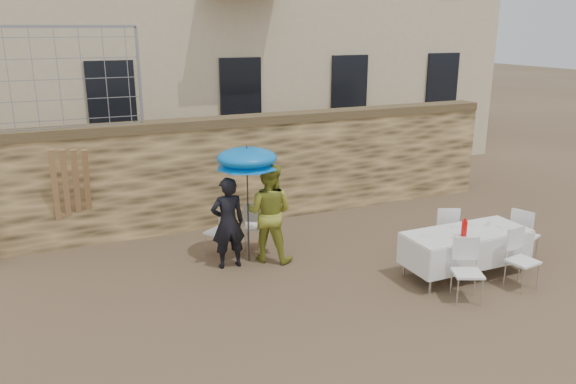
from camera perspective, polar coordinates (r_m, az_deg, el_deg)
name	(u,v)px	position (r m, az deg, el deg)	size (l,w,h in m)	color
ground	(327,339)	(7.75, 3.97, -14.64)	(80.00, 80.00, 0.00)	brown
stone_wall	(216,173)	(11.66, -7.36, 1.93)	(13.00, 0.50, 2.20)	olive
chain_link_fence	(47,80)	(10.89, -23.32, 10.42)	(3.20, 0.06, 1.80)	gray
man_suit	(228,223)	(9.58, -6.12, -3.13)	(0.58, 0.38, 1.60)	black
woman_dress	(269,213)	(9.79, -1.95, -2.10)	(0.86, 0.67, 1.76)	#C9CE3E
umbrella	(247,162)	(9.51, -4.19, 3.11)	(1.08, 1.08, 1.92)	#3F3F44
couple_chair_left	(219,230)	(10.19, -7.02, -3.87)	(0.48, 0.48, 0.96)	white
couple_chair_right	(256,225)	(10.39, -3.32, -3.35)	(0.48, 0.48, 0.96)	white
banquet_table	(467,234)	(9.69, 17.70, -4.07)	(2.10, 0.85, 0.78)	white
soda_bottle	(464,228)	(9.40, 17.47, -3.55)	(0.09, 0.09, 0.26)	red
table_chair_front_left	(468,271)	(8.89, 17.79, -7.70)	(0.48, 0.48, 0.96)	white
table_chair_front_right	(523,260)	(9.61, 22.77, -6.36)	(0.48, 0.48, 0.96)	white
table_chair_back	(444,231)	(10.46, 15.56, -3.82)	(0.48, 0.48, 0.96)	white
table_chair_side	(524,234)	(10.78, 22.88, -3.95)	(0.48, 0.48, 0.96)	white
wood_planks	(74,198)	(10.93, -20.90, -0.57)	(0.70, 0.20, 2.00)	#A37749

